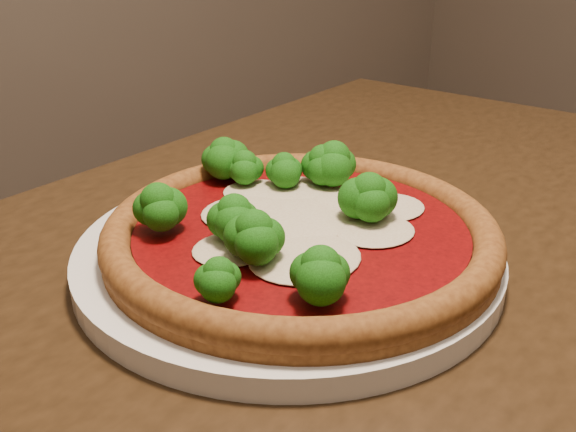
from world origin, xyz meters
TOP-DOWN VIEW (x-y plane):
  - dining_table at (-0.16, 0.16)m, footprint 1.26×0.98m
  - plate at (-0.20, 0.21)m, footprint 0.33×0.33m
  - pizza at (-0.20, 0.20)m, footprint 0.30×0.30m

SIDE VIEW (x-z plane):
  - dining_table at x=-0.16m, z-range 0.26..1.01m
  - plate at x=-0.20m, z-range 0.75..0.77m
  - pizza at x=-0.20m, z-range 0.75..0.81m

